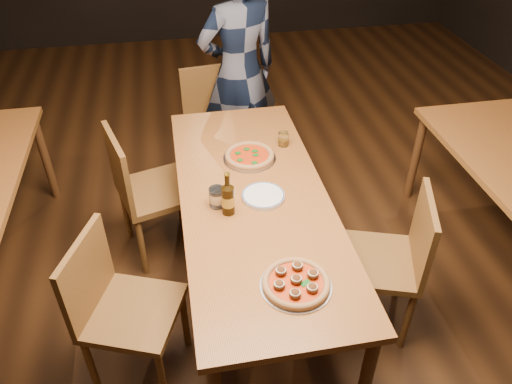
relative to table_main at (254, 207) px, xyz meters
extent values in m
plane|color=black|center=(0.00, 0.00, -0.68)|extent=(9.00, 9.00, 0.00)
cube|color=brown|center=(0.00, 0.00, 0.05)|extent=(0.80, 2.00, 0.04)
cylinder|color=#563218|center=(-0.34, 0.94, -0.32)|extent=(0.06, 0.06, 0.71)
cylinder|color=#563218|center=(0.34, -0.94, -0.32)|extent=(0.06, 0.06, 0.71)
cylinder|color=#563218|center=(0.34, 0.94, -0.32)|extent=(0.06, 0.06, 0.71)
cylinder|color=#563218|center=(-1.36, 1.24, -0.32)|extent=(0.06, 0.06, 0.71)
cylinder|color=#563218|center=(1.36, 0.74, -0.32)|extent=(0.06, 0.06, 0.71)
cylinder|color=#563218|center=(2.04, 0.74, -0.32)|extent=(0.06, 0.06, 0.71)
cylinder|color=#B7B7BF|center=(0.07, -0.66, 0.07)|extent=(0.32, 0.32, 0.01)
cylinder|color=tan|center=(0.07, -0.66, 0.09)|extent=(0.30, 0.30, 0.02)
torus|color=tan|center=(0.07, -0.66, 0.09)|extent=(0.30, 0.30, 0.03)
cylinder|color=#B3110A|center=(0.07, -0.66, 0.10)|extent=(0.24, 0.24, 0.00)
cylinder|color=#B7B7BF|center=(0.04, 0.37, 0.07)|extent=(0.32, 0.32, 0.01)
cylinder|color=tan|center=(0.04, 0.37, 0.09)|extent=(0.29, 0.29, 0.02)
torus|color=tan|center=(0.04, 0.37, 0.10)|extent=(0.30, 0.30, 0.03)
cylinder|color=#B3110A|center=(0.04, 0.37, 0.10)|extent=(0.23, 0.23, 0.00)
cylinder|color=white|center=(0.05, -0.02, 0.08)|extent=(0.23, 0.23, 0.02)
cylinder|color=black|center=(-0.16, -0.11, 0.15)|extent=(0.07, 0.07, 0.16)
cylinder|color=black|center=(-0.16, -0.11, 0.27)|extent=(0.03, 0.03, 0.08)
cylinder|color=gold|center=(-0.16, -0.11, 0.15)|extent=(0.07, 0.07, 0.06)
cylinder|color=white|center=(-0.21, -0.04, 0.13)|extent=(0.09, 0.09, 0.11)
cylinder|color=#986111|center=(0.27, 0.49, 0.11)|extent=(0.07, 0.07, 0.09)
imported|color=black|center=(0.13, 1.34, 0.19)|extent=(0.73, 0.58, 1.74)
camera|label=1|loc=(-0.38, -2.10, 1.74)|focal=35.00mm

